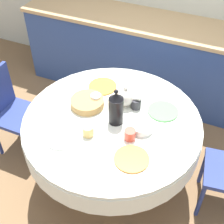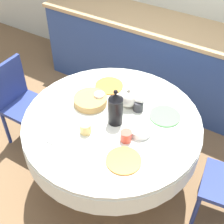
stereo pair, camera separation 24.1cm
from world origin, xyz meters
name	(u,v)px [view 2 (the right image)]	position (x,y,z in m)	size (l,w,h in m)	color
ground_plane	(112,177)	(0.00, 0.00, 0.00)	(12.00, 12.00, 0.00)	brown
kitchen_counter	(176,65)	(0.00, 1.39, 0.48)	(3.24, 0.64, 0.95)	#2D4784
dining_table	(112,130)	(0.00, 0.00, 0.65)	(1.43, 1.43, 0.77)	olive
chair_right	(20,100)	(-1.05, 0.00, 0.50)	(0.40, 0.40, 0.89)	navy
plate_near_left	(59,132)	(-0.26, -0.33, 0.78)	(0.25, 0.25, 0.01)	white
cup_near_left	(86,128)	(-0.10, -0.22, 0.81)	(0.08, 0.08, 0.08)	#DBB766
plate_near_right	(124,161)	(0.29, -0.31, 0.78)	(0.25, 0.25, 0.01)	orange
cup_near_right	(126,136)	(0.20, -0.13, 0.81)	(0.08, 0.08, 0.08)	#CC4C3D
plate_far_left	(109,86)	(-0.24, 0.35, 0.78)	(0.25, 0.25, 0.01)	orange
cup_far_left	(99,98)	(-0.20, 0.13, 0.81)	(0.08, 0.08, 0.08)	white
plate_far_right	(165,116)	(0.34, 0.25, 0.78)	(0.25, 0.25, 0.01)	#5BA85B
cup_far_right	(138,106)	(0.12, 0.21, 0.81)	(0.08, 0.08, 0.08)	#28282D
coffee_carafe	(115,109)	(0.04, -0.01, 0.91)	(0.11, 0.11, 0.32)	black
teapot	(128,98)	(0.03, 0.21, 0.85)	(0.20, 0.15, 0.19)	silver
bread_basket	(90,100)	(-0.25, 0.07, 0.80)	(0.28, 0.28, 0.06)	#AD844C
fruit_bowl	(140,130)	(0.25, -0.01, 0.80)	(0.17, 0.17, 0.06)	silver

